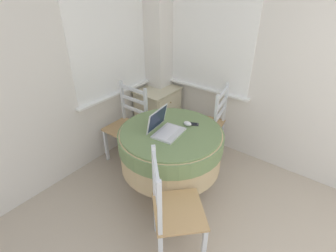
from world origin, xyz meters
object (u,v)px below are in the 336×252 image
dining_chair_near_back_window (128,126)px  dining_chair_near_right_window (209,125)px  computer_mouse (188,124)px  round_dining_table (171,146)px  cell_phone (193,124)px  dining_chair_camera_near (173,210)px  laptop (165,128)px  corner_cabinet (158,112)px

dining_chair_near_back_window → dining_chair_near_right_window: (0.63, -0.76, 0.00)m
computer_mouse → dining_chair_near_right_window: size_ratio=0.09×
round_dining_table → computer_mouse: bearing=-21.4°
cell_phone → computer_mouse: bearing=147.7°
computer_mouse → dining_chair_near_back_window: 0.87m
computer_mouse → dining_chair_camera_near: bearing=-152.8°
computer_mouse → round_dining_table: bearing=158.6°
laptop → cell_phone: 0.33m
dining_chair_near_back_window → corner_cabinet: (0.66, 0.07, -0.11)m
dining_chair_near_right_window → laptop: bearing=176.7°
corner_cabinet → dining_chair_camera_near: bearing=-136.9°
dining_chair_camera_near → laptop: bearing=43.4°
laptop → dining_chair_near_right_window: bearing=-3.3°
round_dining_table → cell_phone: 0.32m
dining_chair_near_back_window → computer_mouse: bearing=-85.5°
dining_chair_near_back_window → dining_chair_camera_near: 1.40m
dining_chair_near_back_window → dining_chair_camera_near: (-0.70, -1.21, 0.00)m
round_dining_table → dining_chair_near_back_window: bearing=80.7°
dining_chair_near_right_window → corner_cabinet: bearing=88.0°
corner_cabinet → cell_phone: bearing=-120.6°
laptop → corner_cabinet: 1.22m
round_dining_table → dining_chair_camera_near: bearing=-141.3°
dining_chair_near_right_window → corner_cabinet: (0.03, 0.83, -0.11)m
dining_chair_near_back_window → dining_chair_camera_near: same height
cell_phone → dining_chair_camera_near: size_ratio=0.13×
cell_phone → round_dining_table: bearing=156.0°
round_dining_table → cell_phone: size_ratio=8.51×
dining_chair_near_back_window → dining_chair_near_right_window: 0.99m
round_dining_table → dining_chair_near_right_window: size_ratio=1.10×
round_dining_table → dining_chair_near_back_window: size_ratio=1.10×
round_dining_table → corner_cabinet: bearing=46.1°
round_dining_table → dining_chair_camera_near: dining_chair_camera_near is taller
dining_chair_camera_near → corner_cabinet: bearing=43.1°
round_dining_table → laptop: bearing=153.2°
corner_cabinet → round_dining_table: bearing=-133.9°
cell_phone → dining_chair_near_back_window: size_ratio=0.13×
dining_chair_near_back_window → round_dining_table: bearing=-99.3°
computer_mouse → cell_phone: 0.07m
laptop → computer_mouse: size_ratio=3.88×
round_dining_table → cell_phone: bearing=-24.0°
computer_mouse → dining_chair_near_back_window: dining_chair_near_back_window is taller
round_dining_table → laptop: 0.24m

